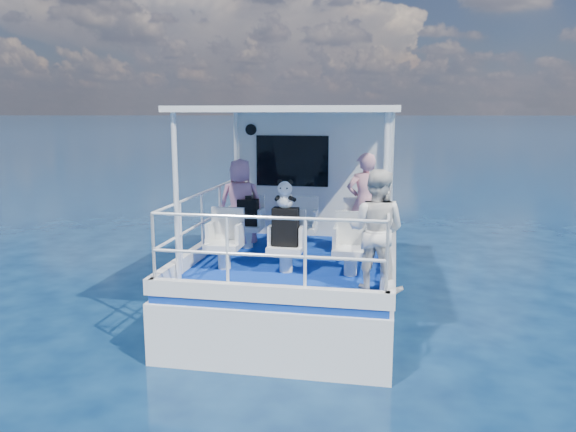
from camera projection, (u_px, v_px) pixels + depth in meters
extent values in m
plane|color=#081D3D|center=(299.00, 307.00, 9.09)|extent=(2000.00, 2000.00, 0.00)
cube|color=white|center=(308.00, 288.00, 10.06)|extent=(3.00, 7.00, 1.60)
cube|color=#0B309C|center=(309.00, 242.00, 9.91)|extent=(2.90, 6.90, 0.10)
cube|color=white|center=(319.00, 170.00, 10.95)|extent=(2.85, 2.00, 2.20)
cube|color=white|center=(297.00, 110.00, 8.33)|extent=(3.00, 3.20, 0.08)
cylinder|color=white|center=(176.00, 198.00, 7.34)|extent=(0.07, 0.07, 2.20)
cylinder|color=white|center=(385.00, 204.00, 6.84)|extent=(0.07, 0.07, 2.20)
cylinder|color=white|center=(237.00, 174.00, 10.14)|extent=(0.07, 0.07, 2.20)
cylinder|color=white|center=(388.00, 178.00, 9.64)|extent=(0.07, 0.07, 2.20)
cube|color=silver|center=(248.00, 236.00, 9.25)|extent=(0.48, 0.46, 0.38)
cube|color=silver|center=(301.00, 238.00, 9.09)|extent=(0.48, 0.46, 0.38)
cube|color=silver|center=(357.00, 241.00, 8.92)|extent=(0.48, 0.46, 0.38)
cube|color=silver|center=(224.00, 255.00, 8.00)|extent=(0.48, 0.46, 0.38)
cube|color=silver|center=(286.00, 258.00, 7.83)|extent=(0.48, 0.46, 0.38)
cube|color=silver|center=(351.00, 262.00, 7.67)|extent=(0.48, 0.46, 0.38)
imported|color=#BF7C9A|center=(241.00, 203.00, 9.26)|extent=(0.62, 0.50, 1.46)
imported|color=pink|center=(364.00, 202.00, 8.93)|extent=(0.67, 0.56, 1.58)
imported|color=silver|center=(376.00, 230.00, 6.93)|extent=(0.86, 0.74, 1.52)
cube|color=black|center=(248.00, 212.00, 9.15)|extent=(0.33, 0.18, 0.43)
cube|color=black|center=(286.00, 227.00, 7.72)|extent=(0.35, 0.20, 0.53)
cube|color=black|center=(248.00, 197.00, 9.12)|extent=(0.10, 0.06, 0.06)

